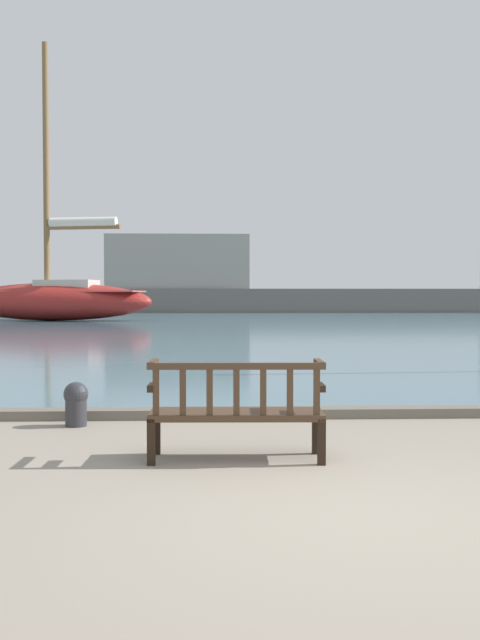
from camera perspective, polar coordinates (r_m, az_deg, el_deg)
name	(u,v)px	position (r m, az deg, el deg)	size (l,w,h in m)	color
ground_plane	(347,512)	(5.25, 8.57, -14.91)	(160.00, 160.00, 0.00)	gray
harbor_water	(226,317)	(48.97, -1.14, 0.28)	(100.00, 80.00, 0.08)	slate
quay_edge_kerb	(289,413)	(8.96, 3.90, -7.41)	(40.00, 0.30, 0.12)	#675F54
park_bench	(236,410)	(6.61, -0.29, -7.18)	(1.62, 0.57, 0.92)	black
sailboat_nearest_port	(53,297)	(41.56, -14.72, 1.76)	(12.09, 5.66, 15.55)	maroon
mooring_bollard	(76,402)	(8.55, -12.99, -6.42)	(0.29, 0.29, 0.52)	#2D2D33
far_breakwater	(215,290)	(58.47, -2.02, 2.38)	(59.17, 2.40, 6.84)	#66605B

